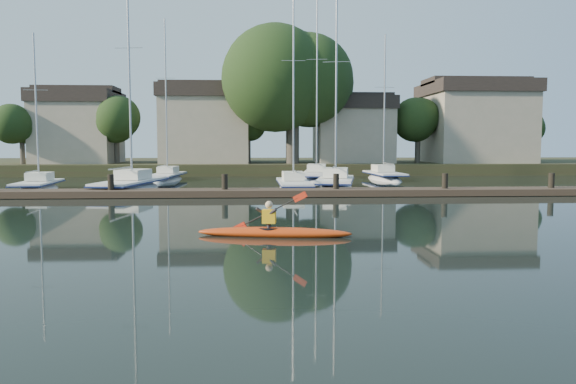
{
  "coord_description": "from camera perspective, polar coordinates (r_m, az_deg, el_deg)",
  "views": [
    {
      "loc": [
        -1.32,
        -16.06,
        2.83
      ],
      "look_at": [
        -0.25,
        2.7,
        1.2
      ],
      "focal_mm": 35.0,
      "sensor_mm": 36.0,
      "label": 1
    }
  ],
  "objects": [
    {
      "name": "dock",
      "position": [
        30.2,
        -0.75,
        -0.03
      ],
      "size": [
        34.0,
        2.0,
        1.8
      ],
      "color": "#443227",
      "rests_on": "ground"
    },
    {
      "name": "sailboat_2",
      "position": [
        34.31,
        0.57,
        -0.05
      ],
      "size": [
        1.97,
        8.14,
        13.45
      ],
      "rotation": [
        0.0,
        0.0,
        0.01
      ],
      "color": "white",
      "rests_on": "ground"
    },
    {
      "name": "sailboat_1",
      "position": [
        34.85,
        -15.69,
        -0.21
      ],
      "size": [
        3.56,
        9.16,
        14.6
      ],
      "rotation": [
        0.0,
        0.0,
        -0.16
      ],
      "color": "white",
      "rests_on": "ground"
    },
    {
      "name": "shore",
      "position": [
        56.43,
        -0.29,
        5.37
      ],
      "size": [
        90.0,
        25.25,
        12.75
      ],
      "color": "#2A341A",
      "rests_on": "ground"
    },
    {
      "name": "sailboat_7",
      "position": [
        44.53,
        9.73,
        1.01
      ],
      "size": [
        2.38,
        7.81,
        12.46
      ],
      "rotation": [
        0.0,
        0.0,
        0.05
      ],
      "color": "white",
      "rests_on": "ground"
    },
    {
      "name": "sailboat_0",
      "position": [
        37.21,
        -24.01,
        -0.1
      ],
      "size": [
        2.41,
        6.78,
        10.55
      ],
      "rotation": [
        0.0,
        0.0,
        0.08
      ],
      "color": "white",
      "rests_on": "ground"
    },
    {
      "name": "sailboat_3",
      "position": [
        35.46,
        4.82,
        0.04
      ],
      "size": [
        3.82,
        8.78,
        13.72
      ],
      "rotation": [
        0.0,
        0.0,
        -0.19
      ],
      "color": "white",
      "rests_on": "ground"
    },
    {
      "name": "sailboat_5",
      "position": [
        43.71,
        -12.2,
        0.92
      ],
      "size": [
        2.43,
        8.15,
        13.3
      ],
      "rotation": [
        0.0,
        0.0,
        -0.07
      ],
      "color": "white",
      "rests_on": "ground"
    },
    {
      "name": "sailboat_6",
      "position": [
        43.78,
        2.9,
        1.01
      ],
      "size": [
        3.51,
        10.2,
        15.91
      ],
      "rotation": [
        0.0,
        0.0,
        -0.14
      ],
      "color": "white",
      "rests_on": "ground"
    },
    {
      "name": "kayak",
      "position": [
        17.17,
        -1.5,
        -3.91
      ],
      "size": [
        4.79,
        1.38,
        1.52
      ],
      "rotation": [
        0.0,
        0.0,
        -0.15
      ],
      "color": "red",
      "rests_on": "ground"
    },
    {
      "name": "ground",
      "position": [
        16.36,
        1.42,
        -5.01
      ],
      "size": [
        160.0,
        160.0,
        0.0
      ],
      "primitive_type": "plane",
      "color": "black",
      "rests_on": "ground"
    }
  ]
}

